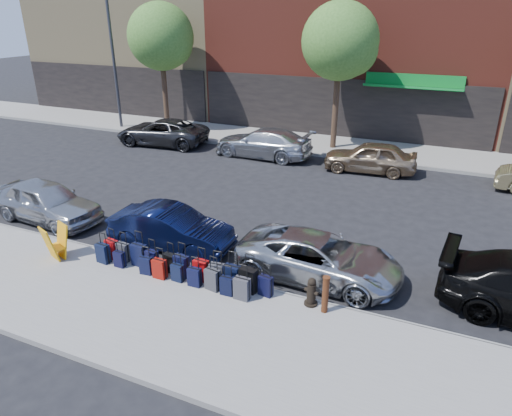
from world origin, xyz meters
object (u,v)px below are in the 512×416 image
at_px(tree_left, 163,39).
at_px(streetlight, 115,52).
at_px(suitcase_front_5, 182,266).
at_px(tree_center, 343,43).
at_px(car_near_0, 46,201).
at_px(car_far_2, 370,157).
at_px(car_far_1, 263,143).
at_px(display_rack, 56,243).
at_px(car_far_0, 162,132).
at_px(car_near_2, 319,257).
at_px(bollard, 325,294).
at_px(fire_hydrant, 311,292).
at_px(car_near_1, 171,228).

distance_m(tree_left, streetlight, 3.11).
height_order(tree_left, suitcase_front_5, tree_left).
height_order(tree_left, tree_center, same).
xyz_separation_m(car_near_0, car_far_2, (9.50, 9.94, -0.02)).
height_order(streetlight, car_far_1, streetlight).
height_order(tree_left, display_rack, tree_left).
xyz_separation_m(suitcase_front_5, car_near_0, (-6.50, 1.51, 0.26)).
bearing_deg(car_far_1, car_far_0, -87.13).
bearing_deg(tree_left, tree_center, 0.00).
bearing_deg(car_near_2, car_near_0, 92.56).
xyz_separation_m(suitcase_front_5, bollard, (4.07, -0.02, 0.19)).
height_order(tree_center, fire_hydrant, tree_center).
height_order(tree_center, car_far_2, tree_center).
bearing_deg(display_rack, streetlight, 142.48).
height_order(suitcase_front_5, fire_hydrant, suitcase_front_5).
distance_m(display_rack, car_near_1, 3.37).
distance_m(streetlight, car_far_2, 16.41).
relative_size(car_near_2, car_far_1, 0.91).
bearing_deg(car_near_2, display_rack, 108.90).
distance_m(tree_center, car_far_0, 10.65).
xyz_separation_m(streetlight, car_far_2, (15.77, -2.19, -3.95)).
bearing_deg(car_near_0, tree_center, -24.55).
bearing_deg(suitcase_front_5, streetlight, 140.95).
xyz_separation_m(streetlight, display_rack, (8.87, -14.25, -4.00)).
xyz_separation_m(tree_center, bollard, (3.40, -14.35, -4.75)).
xyz_separation_m(tree_center, car_far_1, (-3.11, -2.65, -4.68)).
relative_size(tree_center, car_far_0, 1.42).
relative_size(fire_hydrant, car_near_0, 0.18).
height_order(tree_center, bollard, tree_center).
bearing_deg(display_rack, tree_left, 132.22).
height_order(car_near_1, car_far_0, car_far_0).
bearing_deg(car_near_2, tree_center, 13.96).
xyz_separation_m(car_near_1, car_far_2, (4.35, 9.88, 0.06)).
height_order(display_rack, car_near_1, car_near_1).
bearing_deg(car_far_1, car_far_2, 89.59).
distance_m(car_near_1, car_near_2, 4.78).
distance_m(fire_hydrant, display_rack, 7.63).
bearing_deg(car_near_1, suitcase_front_5, -141.44).
height_order(bollard, display_rack, display_rack).
relative_size(streetlight, car_near_1, 2.02).
xyz_separation_m(bollard, car_near_2, (-0.64, 1.68, -0.02)).
bearing_deg(car_far_0, car_near_1, 29.86).
bearing_deg(car_near_1, car_far_1, 4.10).
xyz_separation_m(tree_center, suitcase_front_5, (-0.66, -14.34, -4.95)).
bearing_deg(streetlight, fire_hydrant, -39.37).
xyz_separation_m(bollard, car_far_1, (-6.51, 11.70, 0.07)).
height_order(tree_left, car_near_2, tree_left).
distance_m(car_near_2, car_far_0, 15.52).
relative_size(tree_left, display_rack, 7.01).
bearing_deg(car_far_1, car_near_2, 32.43).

